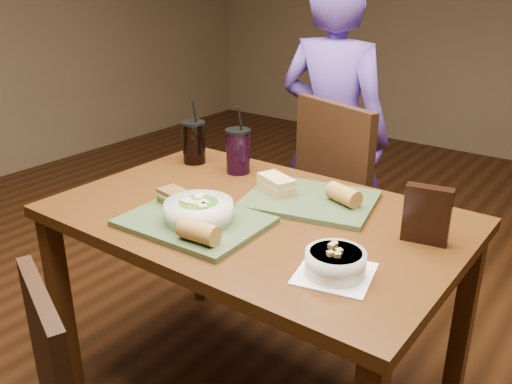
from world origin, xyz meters
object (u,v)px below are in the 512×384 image
sandwich_far (276,184)px  soup_bowl (335,262)px  diner (332,136)px  sandwich_near (174,197)px  tray_near (195,222)px  baguette_far (344,195)px  cup_cola (194,142)px  chip_bag (427,215)px  tray_far (310,200)px  cup_berry (238,151)px  baguette_near (199,232)px  dining_table (256,237)px  salad_bowl (199,210)px  chair_far (342,199)px

sandwich_far → soup_bowl: bearing=-39.1°
diner → sandwich_near: size_ratio=13.76×
diner → tray_near: 1.12m
sandwich_near → baguette_far: bearing=36.8°
tray_near → sandwich_far: bearing=78.1°
cup_cola → chip_bag: (1.01, -0.12, -0.00)m
soup_bowl → baguette_far: (-0.19, 0.39, 0.01)m
tray_near → tray_far: 0.41m
sandwich_far → cup_berry: bearing=156.4°
tray_near → baguette_near: bearing=-42.2°
dining_table → sandwich_near: sandwich_near is taller
chip_bag → tray_far: bearing=162.2°
baguette_near → cup_cola: size_ratio=0.45×
sandwich_near → cup_cola: 0.47m
tray_near → tray_far: bearing=61.5°
baguette_near → chip_bag: chip_bag is taller
tray_far → chip_bag: bearing=-6.8°
soup_bowl → tray_far: bearing=129.3°
salad_bowl → soup_bowl: bearing=-0.7°
tray_far → chip_bag: 0.42m
sandwich_near → chip_bag: chip_bag is taller
cup_berry → baguette_near: bearing=-61.6°
cup_cola → chip_bag: bearing=-7.0°
chair_far → tray_far: (0.15, -0.52, 0.21)m
salad_bowl → baguette_far: 0.48m
tray_far → cup_cola: (-0.60, 0.08, 0.08)m
chip_bag → cup_berry: bearing=159.0°
tray_far → baguette_far: size_ratio=3.55×
baguette_far → cup_berry: (-0.49, 0.07, 0.04)m
salad_bowl → sandwich_far: size_ratio=1.35×
soup_bowl → baguette_near: baguette_near is taller
salad_bowl → baguette_near: bearing=-47.9°
diner → baguette_near: (0.25, -1.22, 0.05)m
soup_bowl → sandwich_far: size_ratio=1.47×
tray_far → chair_far: bearing=105.7°
sandwich_far → chair_far: bearing=92.4°
diner → soup_bowl: diner is taller
sandwich_near → baguette_near: bearing=-31.5°
baguette_far → dining_table: bearing=-137.0°
chair_far → sandwich_far: 0.59m
diner → baguette_far: bearing=117.5°
dining_table → baguette_far: bearing=43.0°
soup_bowl → baguette_near: size_ratio=1.92×
tray_near → soup_bowl: size_ratio=1.85×
sandwich_near → baguette_near: 0.29m
cup_berry → sandwich_near: bearing=-83.2°
cup_cola → chair_far: bearing=44.6°
diner → tray_near: diner is taller
salad_bowl → chip_bag: chip_bag is taller
sandwich_far → baguette_near: size_ratio=1.30×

